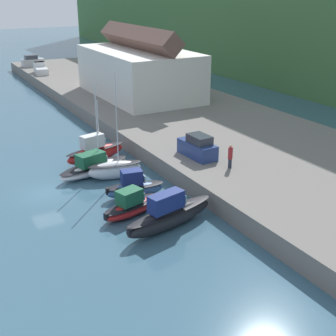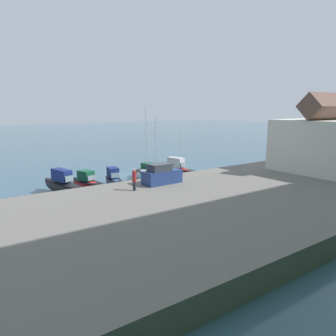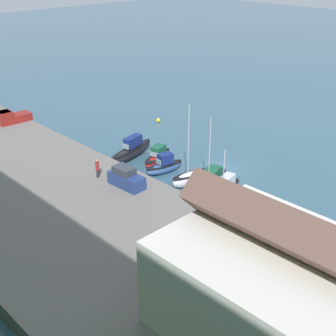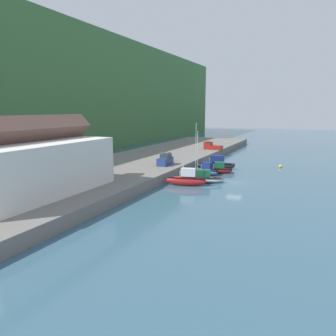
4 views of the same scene
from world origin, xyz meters
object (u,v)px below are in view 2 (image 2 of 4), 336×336
Objects in this scene: moored_boat_4 at (87,182)px; person_on_quay at (134,179)px; moored_boat_1 at (153,174)px; moored_boat_0 at (177,171)px; moored_boat_5 at (64,186)px; moored_boat_2 at (146,176)px; moored_boat_3 at (114,180)px; parked_car_1 at (162,175)px.

person_on_quay is at bearing 78.96° from moored_boat_4.
moored_boat_1 is at bearing -130.91° from person_on_quay.
moored_boat_0 reaches higher than moored_boat_5.
moored_boat_2 is 4.49m from moored_boat_3.
parked_car_1 is (4.46, 8.64, 1.79)m from moored_boat_1.
moored_boat_3 is at bearing -102.41° from person_on_quay.
moored_boat_1 reaches higher than moored_boat_0.
person_on_quay is (11.42, 8.19, 1.69)m from moored_boat_0.
parked_car_1 is at bearing 80.16° from moored_boat_2.
person_on_quay is at bearing 22.21° from moored_boat_0.
parked_car_1 is at bearing 30.31° from moored_boat_0.
moored_boat_5 reaches higher than moored_boat_4.
moored_boat_2 is at bearing 166.36° from moored_boat_5.
person_on_quay reaches higher than moored_boat_3.
moored_boat_5 is (6.06, -0.01, 0.18)m from moored_boat_3.
moored_boat_0 is 1.20× the size of moored_boat_4.
moored_boat_3 is at bearing -5.18° from moored_boat_1.
moored_boat_1 is 1.50× the size of moored_boat_4.
moored_boat_1 reaches higher than moored_boat_5.
moored_boat_5 is at bearing 10.15° from moored_boat_3.
moored_boat_4 is 2.67× the size of person_on_quay.
moored_boat_1 is 12.79m from person_on_quay.
parked_car_1 reaches higher than moored_boat_5.
person_on_quay reaches higher than moored_boat_5.
moored_boat_0 reaches higher than moored_boat_4.
moored_boat_3 is 6.07m from moored_boat_5.
moored_boat_1 is at bearing 150.06° from parked_car_1.
parked_car_1 is (-1.97, 7.49, 1.69)m from moored_boat_3.
moored_boat_0 is 0.70× the size of moored_boat_2.
moored_boat_4 is (7.24, -1.69, -0.15)m from moored_boat_2.
moored_boat_5 is at bearing -63.42° from person_on_quay.
moored_boat_3 is 8.81m from person_on_quay.
moored_boat_0 is at bearing -170.98° from moored_boat_3.
person_on_quay reaches higher than moored_boat_4.
moored_boat_3 is (4.49, -0.17, -0.03)m from moored_boat_2.
moored_boat_0 is 9.58m from moored_boat_3.
moored_boat_4 is (9.18, -0.38, -0.03)m from moored_boat_1.
person_on_quay is at bearing 87.88° from moored_boat_3.
person_on_quay is at bearing 103.92° from moored_boat_5.
moored_boat_2 is 10.56m from person_on_quay.
moored_boat_3 is 2.41× the size of person_on_quay.
parked_car_1 reaches higher than person_on_quay.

